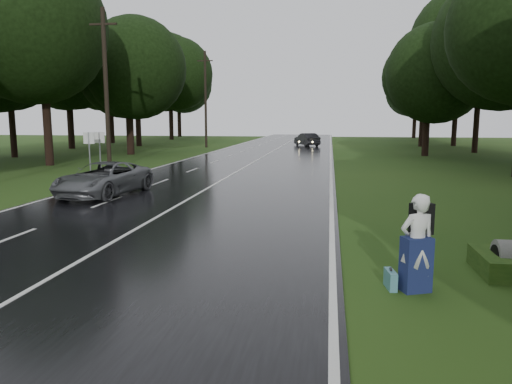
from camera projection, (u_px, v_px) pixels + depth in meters
ground at (71, 268)px, 10.71m from camera, size 160.00×160.00×0.00m
road at (238, 171)px, 30.25m from camera, size 12.00×140.00×0.04m
lane_center at (238, 171)px, 30.24m from camera, size 0.12×140.00×0.01m
grey_car at (104, 179)px, 20.55m from camera, size 2.93×5.34×1.42m
far_car at (307, 140)px, 57.41m from camera, size 3.42×4.93×1.54m
hitchhiker at (417, 246)px, 9.17m from camera, size 0.82×0.79×1.91m
suitcase at (390, 279)px, 9.40m from camera, size 0.22×0.53×0.36m
utility_pole_mid at (110, 170)px, 31.25m from camera, size 1.80×0.28×10.16m
utility_pole_far at (206, 147)px, 55.58m from camera, size 1.80×0.28×10.86m
road_sign_a at (91, 180)px, 26.16m from camera, size 0.62×0.10×2.58m
road_sign_b at (101, 177)px, 27.34m from camera, size 0.61×0.10×2.56m
tree_left_d at (50, 165)px, 34.22m from camera, size 10.60×10.60×16.56m
tree_left_e at (131, 154)px, 44.65m from camera, size 8.43×8.43×13.17m
tree_left_f at (139, 146)px, 58.03m from camera, size 10.20×10.20×15.94m
tree_right_e at (425, 156)px, 42.79m from camera, size 7.57×7.57×11.83m
tree_right_f at (420, 147)px, 57.07m from camera, size 9.23×9.23×14.42m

